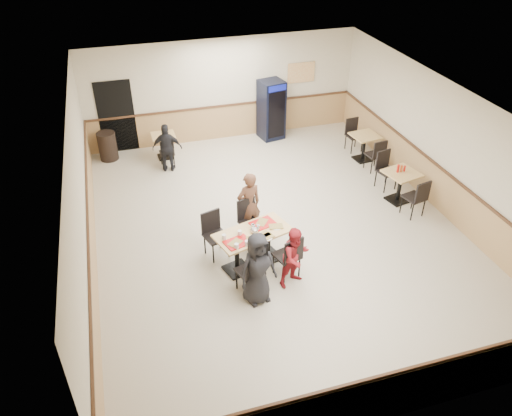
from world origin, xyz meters
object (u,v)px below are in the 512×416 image
object	(u,v)px
diner_woman_right	(295,257)
side_table_far	(364,143)
side_table_near	(400,182)
main_table	(253,243)
diner_man_opposite	(249,205)
diner_woman_left	(258,269)
pepsi_cooler	(271,110)
trash_bin	(108,146)
back_table	(164,143)
lone_diner	(167,148)

from	to	relation	value
diner_woman_right	side_table_far	distance (m)	5.59
diner_woman_right	side_table_near	size ratio (longest dim) A/B	1.45
main_table	diner_man_opposite	distance (m)	1.07
diner_woman_left	diner_woman_right	distance (m)	0.87
main_table	side_table_near	world-z (taller)	main_table
main_table	pepsi_cooler	bearing A→B (deg)	52.09
side_table_near	pepsi_cooler	size ratio (longest dim) A/B	0.50
pepsi_cooler	trash_bin	world-z (taller)	pepsi_cooler
side_table_far	trash_bin	world-z (taller)	trash_bin
side_table_near	back_table	bearing A→B (deg)	142.88
diner_woman_right	side_table_far	bearing A→B (deg)	28.82
diner_woman_left	trash_bin	bearing A→B (deg)	97.43
trash_bin	pepsi_cooler	bearing A→B (deg)	0.51
main_table	side_table_near	distance (m)	4.30
back_table	trash_bin	xyz separation A→B (m)	(-1.53, 0.35, -0.06)
diner_woman_right	lone_diner	xyz separation A→B (m)	(-1.70, 5.21, 0.03)
diner_man_opposite	back_table	xyz separation A→B (m)	(-1.29, 4.19, -0.32)
lone_diner	side_table_far	bearing A→B (deg)	-176.77
diner_man_opposite	pepsi_cooler	bearing A→B (deg)	-125.97
lone_diner	pepsi_cooler	distance (m)	3.50
diner_woman_right	pepsi_cooler	bearing A→B (deg)	55.27
diner_man_opposite	side_table_far	distance (m)	4.74
diner_man_opposite	back_table	distance (m)	4.40
side_table_near	trash_bin	xyz separation A→B (m)	(-6.72, 4.27, -0.13)
diner_woman_right	lone_diner	distance (m)	5.48
side_table_near	side_table_far	xyz separation A→B (m)	(0.15, 2.19, -0.03)
pepsi_cooler	trash_bin	xyz separation A→B (m)	(-4.83, -0.04, -0.49)
diner_woman_left	trash_bin	size ratio (longest dim) A/B	1.86
side_table_near	diner_woman_right	bearing A→B (deg)	-149.33
back_table	diner_woman_left	bearing A→B (deg)	-82.07
main_table	pepsi_cooler	distance (m)	6.04
trash_bin	main_table	bearing A→B (deg)	-64.87
lone_diner	back_table	xyz separation A→B (m)	(0.00, 0.78, -0.21)
main_table	trash_bin	distance (m)	6.15
lone_diner	side_table_far	size ratio (longest dim) A/B	1.72
main_table	trash_bin	bearing A→B (deg)	98.80
side_table_near	trash_bin	distance (m)	7.96
main_table	diner_woman_right	world-z (taller)	diner_woman_right
diner_woman_right	diner_man_opposite	size ratio (longest dim) A/B	0.83
diner_man_opposite	side_table_near	world-z (taller)	diner_man_opposite
side_table_far	side_table_near	bearing A→B (deg)	-93.81
diner_woman_right	back_table	distance (m)	6.23
side_table_near	diner_man_opposite	bearing A→B (deg)	-176.01
back_table	trash_bin	world-z (taller)	trash_bin
diner_woman_left	diner_man_opposite	world-z (taller)	diner_man_opposite
diner_man_opposite	trash_bin	distance (m)	5.36
side_table_far	pepsi_cooler	xyz separation A→B (m)	(-2.03, 2.13, 0.38)
diner_man_opposite	lone_diner	distance (m)	3.65
diner_man_opposite	diner_woman_right	bearing A→B (deg)	90.64
diner_woman_right	pepsi_cooler	xyz separation A→B (m)	(1.60, 6.38, 0.25)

